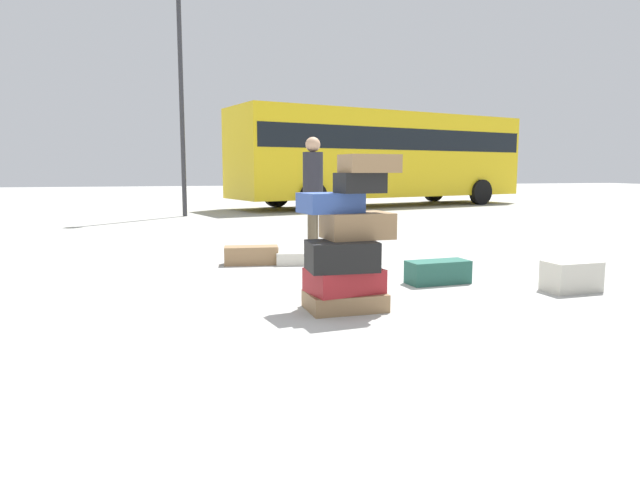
# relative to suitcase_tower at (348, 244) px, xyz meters

# --- Properties ---
(ground_plane) EXTENTS (80.00, 80.00, 0.00)m
(ground_plane) POSITION_rel_suitcase_tower_xyz_m (0.05, 0.11, -0.59)
(ground_plane) COLOR #9E9E99
(suitcase_tower) EXTENTS (0.87, 0.66, 1.37)m
(suitcase_tower) POSITION_rel_suitcase_tower_xyz_m (0.00, 0.00, 0.00)
(suitcase_tower) COLOR olive
(suitcase_tower) RESTS_ON ground
(suitcase_teal_foreground_far) EXTENTS (0.70, 0.34, 0.25)m
(suitcase_teal_foreground_far) POSITION_rel_suitcase_tower_xyz_m (1.30, 0.79, -0.46)
(suitcase_teal_foreground_far) COLOR #26594C
(suitcase_teal_foreground_far) RESTS_ON ground
(suitcase_cream_behind_tower) EXTENTS (0.74, 0.42, 0.16)m
(suitcase_cream_behind_tower) POSITION_rel_suitcase_tower_xyz_m (0.16, 2.41, -0.51)
(suitcase_cream_behind_tower) COLOR beige
(suitcase_cream_behind_tower) RESTS_ON ground
(suitcase_cream_right_side) EXTENTS (0.56, 0.34, 0.31)m
(suitcase_cream_right_side) POSITION_rel_suitcase_tower_xyz_m (2.44, 0.08, -0.43)
(suitcase_cream_right_side) COLOR beige
(suitcase_cream_right_side) RESTS_ON ground
(suitcase_brown_upright_blue) EXTENTS (0.73, 0.37, 0.24)m
(suitcase_brown_upright_blue) POSITION_rel_suitcase_tower_xyz_m (-0.50, 2.57, -0.47)
(suitcase_brown_upright_blue) COLOR olive
(suitcase_brown_upright_blue) RESTS_ON ground
(person_bearded_onlooker) EXTENTS (0.30, 0.32, 1.72)m
(person_bearded_onlooker) POSITION_rel_suitcase_tower_xyz_m (0.54, 3.32, 0.44)
(person_bearded_onlooker) COLOR brown
(person_bearded_onlooker) RESTS_ON ground
(parked_bus) EXTENTS (11.02, 5.19, 3.15)m
(parked_bus) POSITION_rel_suitcase_tower_xyz_m (5.66, 13.45, 1.25)
(parked_bus) COLOR yellow
(parked_bus) RESTS_ON ground
(lamp_post) EXTENTS (0.36, 0.36, 6.98)m
(lamp_post) POSITION_rel_suitcase_tower_xyz_m (-1.12, 10.72, 3.89)
(lamp_post) COLOR #333338
(lamp_post) RESTS_ON ground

